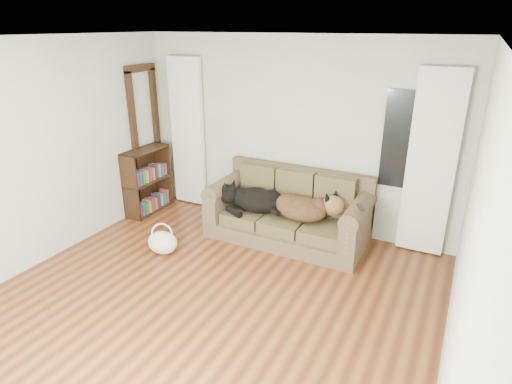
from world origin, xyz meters
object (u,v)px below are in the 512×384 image
at_px(sofa, 288,208).
at_px(dog_shepherd, 305,209).
at_px(bookshelf, 148,180).
at_px(tote_bag, 163,241).
at_px(dog_black_lab, 254,201).

xyz_separation_m(sofa, dog_shepherd, (0.24, -0.01, 0.04)).
bearing_deg(bookshelf, tote_bag, -42.89).
xyz_separation_m(sofa, tote_bag, (-1.24, -1.07, -0.29)).
bearing_deg(tote_bag, sofa, 40.92).
distance_m(tote_bag, bookshelf, 1.44).
height_order(dog_black_lab, dog_shepherd, dog_shepherd).
xyz_separation_m(tote_bag, bookshelf, (-1.02, 0.96, 0.34)).
bearing_deg(tote_bag, dog_black_lab, 52.73).
xyz_separation_m(dog_black_lab, bookshelf, (-1.79, -0.05, 0.02)).
height_order(dog_black_lab, bookshelf, bookshelf).
xyz_separation_m(dog_black_lab, tote_bag, (-0.77, -1.01, -0.32)).
bearing_deg(dog_black_lab, bookshelf, -178.13).
height_order(sofa, tote_bag, sofa).
xyz_separation_m(sofa, bookshelf, (-2.26, -0.11, 0.05)).
xyz_separation_m(dog_shepherd, bookshelf, (-2.50, -0.10, 0.01)).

